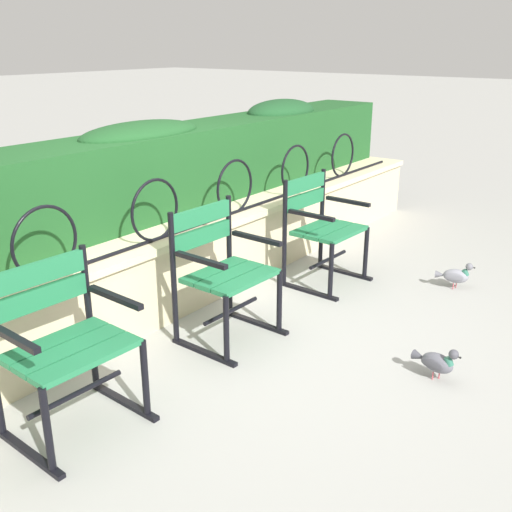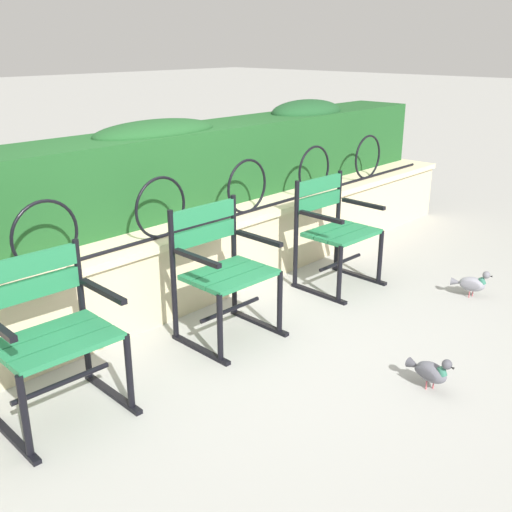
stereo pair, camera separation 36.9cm
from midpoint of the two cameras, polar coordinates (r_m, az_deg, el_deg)
ground_plane at (r=3.97m, az=3.42°, el=-7.77°), size 60.00×60.00×0.00m
stone_wall at (r=4.36m, az=-4.70°, el=-0.99°), size 6.87×0.41×0.58m
iron_arch_fence at (r=4.04m, az=-6.12°, el=4.29°), size 6.34×0.02×0.42m
hedge_row at (r=4.53m, az=-8.87°, el=7.87°), size 6.73×0.57×0.74m
park_chair_left at (r=3.14m, az=-15.91°, el=-7.01°), size 0.62×0.54×0.84m
park_chair_centre at (r=3.83m, az=-0.53°, el=-1.23°), size 0.58×0.54×0.87m
park_chair_right at (r=4.72m, az=9.65°, el=2.55°), size 0.58×0.54×0.85m
pigeon_near_chairs at (r=3.56m, az=19.16°, el=-10.34°), size 0.13×0.29×0.22m
pigeon_far_side at (r=4.87m, az=21.85°, el=-2.45°), size 0.15×0.29×0.22m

